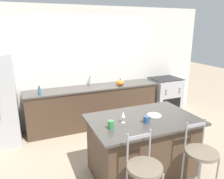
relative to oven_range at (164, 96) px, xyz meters
name	(u,v)px	position (x,y,z in m)	size (l,w,h in m)	color
ground_plane	(99,131)	(-1.96, -0.31, -0.48)	(18.00, 18.00, 0.00)	tan
wall_back	(88,67)	(-1.96, 0.34, 0.87)	(6.00, 0.07, 2.70)	silver
back_counter	(93,106)	(-1.96, 0.04, -0.01)	(3.01, 0.63, 0.94)	#4C3828
sink_faucet	(90,79)	(-1.96, 0.23, 0.59)	(0.02, 0.13, 0.22)	#ADAFB5
kitchen_island	(142,146)	(-1.81, -1.93, -0.02)	(1.62, 1.05, 0.93)	#4C3828
oven_range	(164,96)	(0.00, 0.00, 0.00)	(0.73, 0.66, 0.97)	#B7B7BC
bar_stool_near	(144,175)	(-2.22, -2.68, 0.10)	(0.41, 0.41, 1.08)	#99999E
bar_stool_far	(200,160)	(-1.39, -2.70, 0.10)	(0.41, 0.41, 1.08)	#99999E
dinner_plate	(154,115)	(-1.59, -1.90, 0.45)	(0.22, 0.22, 0.02)	white
wine_glass	(123,115)	(-2.15, -1.95, 0.57)	(0.07, 0.07, 0.17)	white
coffee_mug	(146,119)	(-1.84, -2.07, 0.49)	(0.12, 0.09, 0.09)	#335689
tumbler_cup	(111,125)	(-2.38, -2.06, 0.50)	(0.09, 0.09, 0.12)	#3D934C
pumpkin_decoration	(120,83)	(-1.35, -0.11, 0.52)	(0.18, 0.18, 0.16)	orange
soap_bottle	(40,91)	(-3.13, -0.14, 0.53)	(0.06, 0.06, 0.19)	teal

